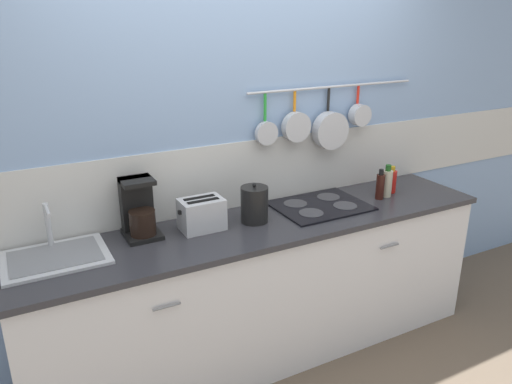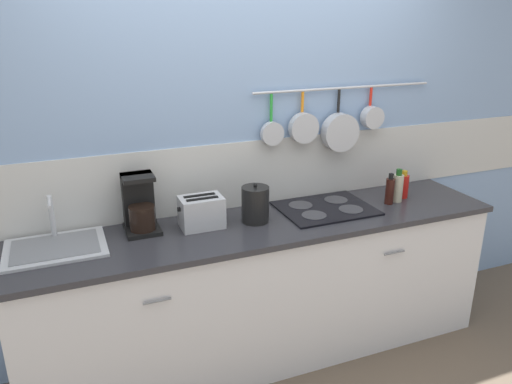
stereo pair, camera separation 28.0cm
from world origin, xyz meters
name	(u,v)px [view 1 (the left image)]	position (x,y,z in m)	size (l,w,h in m)	color
ground_plane	(265,351)	(0.00, 0.00, 0.00)	(12.00, 12.00, 0.00)	brown
wall_back	(240,148)	(0.00, 0.34, 1.27)	(7.20, 0.16, 2.60)	#84A3CC
cabinet_base	(265,293)	(0.00, 0.00, 0.43)	(2.82, 0.57, 0.87)	silver
countertop	(266,225)	(0.00, 0.00, 0.88)	(2.86, 0.60, 0.03)	#2D2D33
sink_basin	(55,255)	(-1.14, 0.10, 0.92)	(0.50, 0.38, 0.25)	#B7BABF
coffee_maker	(139,212)	(-0.69, 0.18, 1.04)	(0.19, 0.22, 0.32)	black
toaster	(202,214)	(-0.36, 0.09, 0.99)	(0.26, 0.16, 0.18)	#B7BABF
kettle	(254,204)	(-0.05, 0.05, 1.01)	(0.16, 0.16, 0.23)	black
cooktop	(320,205)	(0.43, 0.06, 0.91)	(0.57, 0.45, 0.01)	black
bottle_cooking_wine	(380,186)	(0.85, -0.01, 0.99)	(0.06, 0.06, 0.20)	#33140F
bottle_sesame_oil	(387,183)	(0.92, 0.01, 1.00)	(0.07, 0.07, 0.22)	#BFB799
bottle_hot_sauce	(391,181)	(1.00, 0.06, 0.98)	(0.07, 0.07, 0.18)	red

